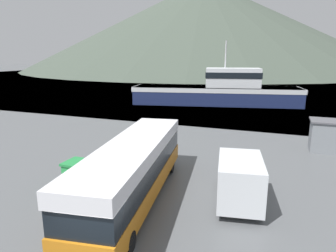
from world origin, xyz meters
name	(u,v)px	position (x,y,z in m)	size (l,w,h in m)	color
water_surface	(269,72)	(0.00, 142.86, 0.00)	(240.00, 240.00, 0.00)	slate
hill_backdrop	(204,26)	(-37.02, 162.68, 23.53)	(190.81, 190.81, 47.06)	#3D473D
tour_bus	(134,168)	(-1.40, 5.60, 1.78)	(4.41, 12.24, 3.15)	#B26614
delivery_van	(239,178)	(3.76, 7.38, 1.30)	(3.00, 5.57, 2.47)	silver
fishing_boat	(219,91)	(-3.58, 39.11, 2.10)	(26.18, 11.04, 9.63)	#19234C
storage_bin	(79,172)	(-5.42, 6.28, 0.71)	(1.51, 1.46, 1.39)	green
dock_kiosk	(327,136)	(9.14, 18.41, 1.27)	(2.66, 2.31, 2.52)	slate
small_boat	(256,101)	(1.84, 42.05, 0.37)	(6.37, 1.82, 0.75)	maroon
mooring_bollard	(168,124)	(-5.57, 21.65, 0.36)	(0.28, 0.28, 0.67)	#4C4C51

